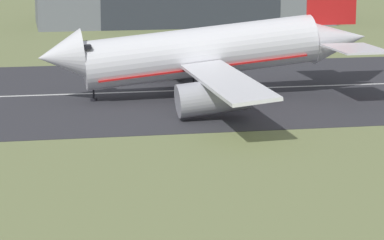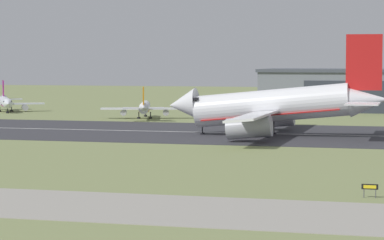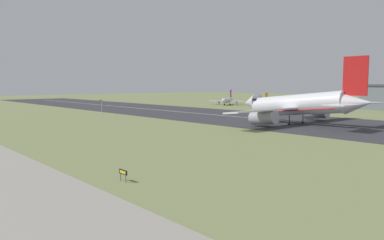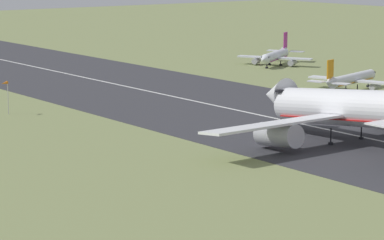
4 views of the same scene
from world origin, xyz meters
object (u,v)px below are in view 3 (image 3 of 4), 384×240
Objects in this scene: runway_sign at (123,173)px; windsock_pole at (100,102)px; airplane_parked_west at (274,104)px; airplane_landing at (298,106)px; airplane_parked_east at (227,100)px.

windsock_pole is at bearing 154.19° from runway_sign.
airplane_landing is at bearing -46.82° from airplane_parked_west.
airplane_landing reaches higher than airplane_parked_east.
airplane_parked_west is 134.84m from runway_sign.
airplane_parked_east reaches higher than runway_sign.
airplane_landing is 2.35× the size of airplane_parked_west.
airplane_parked_west is at bearing 76.24° from windsock_pole.
windsock_pole is (-59.60, -34.99, 0.17)m from airplane_landing.
airplane_parked_west is at bearing 133.18° from airplane_landing.
airplane_parked_east is 12.99× the size of runway_sign.
airplane_landing is at bearing -35.22° from airplane_parked_east.
airplane_landing is at bearing 107.58° from runway_sign.
airplane_parked_east is (-48.34, 19.56, -0.23)m from airplane_parked_west.
airplane_landing is 59.21m from airplane_parked_west.
airplane_landing reaches higher than windsock_pole.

